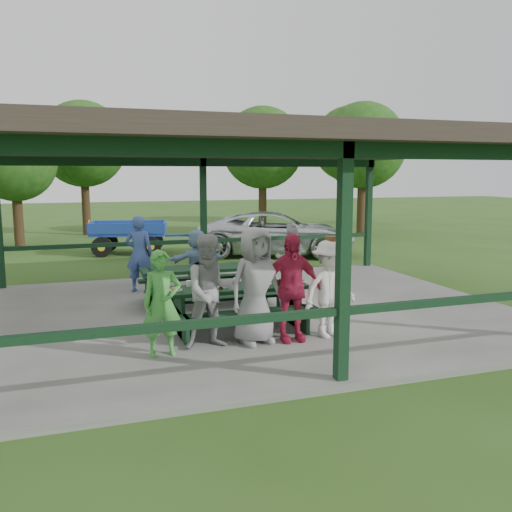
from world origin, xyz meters
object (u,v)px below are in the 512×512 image
object	(u,v)px
contestant_grey_left	(211,291)
contestant_red	(291,288)
contestant_white_fedora	(330,288)
contestant_grey_mid	(256,286)
picnic_table_far	(204,280)
spectator_grey	(290,258)
contestant_green	(162,303)
farm_trailer	(129,237)
spectator_blue	(139,254)
pickup_truck	(277,233)
spectator_lblue	(197,262)
picnic_table_near	(238,302)

from	to	relation	value
contestant_grey_left	contestant_red	size ratio (longest dim) A/B	1.01
contestant_white_fedora	contestant_grey_mid	bearing A→B (deg)	161.50
picnic_table_far	spectator_grey	world-z (taller)	spectator_grey
contestant_green	farm_trailer	world-z (taller)	contestant_green
spectator_blue	pickup_truck	world-z (taller)	spectator_blue
pickup_truck	contestant_grey_left	bearing A→B (deg)	175.34
contestant_white_fedora	spectator_grey	size ratio (longest dim) A/B	1.15
contestant_green	spectator_grey	size ratio (longest dim) A/B	1.09
spectator_lblue	spectator_grey	distance (m)	2.15
picnic_table_near	farm_trailer	world-z (taller)	farm_trailer
spectator_lblue	farm_trailer	xyz separation A→B (m)	(-0.74, 7.33, -0.23)
contestant_red	spectator_grey	distance (m)	3.90
picnic_table_near	spectator_lblue	bearing A→B (deg)	91.28
picnic_table_far	spectator_blue	distance (m)	1.92
picnic_table_far	contestant_grey_mid	size ratio (longest dim) A/B	1.39
picnic_table_far	spectator_grey	bearing A→B (deg)	18.61
picnic_table_near	farm_trailer	distance (m)	10.23
contestant_grey_mid	spectator_lblue	bearing A→B (deg)	78.64
contestant_grey_left	contestant_green	bearing A→B (deg)	-170.42
contestant_grey_left	spectator_blue	xyz separation A→B (m)	(-0.56, 4.32, -0.01)
spectator_blue	pickup_truck	distance (m)	7.05
spectator_grey	farm_trailer	bearing A→B (deg)	-58.69
picnic_table_near	farm_trailer	size ratio (longest dim) A/B	0.68
picnic_table_far	contestant_grey_mid	bearing A→B (deg)	-86.94
contestant_green	spectator_lblue	bearing A→B (deg)	70.37
contestant_grey_left	pickup_truck	world-z (taller)	contestant_grey_left
spectator_blue	contestant_green	bearing A→B (deg)	109.97
contestant_white_fedora	spectator_lblue	size ratio (longest dim) A/B	1.14
contestant_grey_mid	contestant_red	distance (m)	0.56
contestant_grey_mid	pickup_truck	size ratio (longest dim) A/B	0.35
contestant_white_fedora	picnic_table_far	bearing A→B (deg)	100.41
contestant_grey_left	contestant_red	bearing A→B (deg)	-3.16
picnic_table_far	contestant_green	xyz separation A→B (m)	(-1.31, -2.92, 0.30)
picnic_table_near	contestant_red	distance (m)	1.13
farm_trailer	contestant_white_fedora	bearing A→B (deg)	-66.78
contestant_white_fedora	spectator_blue	xyz separation A→B (m)	(-2.50, 4.40, 0.06)
picnic_table_far	contestant_grey_mid	xyz separation A→B (m)	(0.15, -2.81, 0.44)
contestant_grey_mid	spectator_grey	distance (m)	4.09
picnic_table_near	spectator_grey	distance (m)	3.44
spectator_blue	pickup_truck	size ratio (longest dim) A/B	0.33
contestant_green	spectator_lblue	world-z (taller)	contestant_green
contestant_white_fedora	spectator_grey	xyz separation A→B (m)	(0.79, 3.61, -0.09)
spectator_lblue	pickup_truck	world-z (taller)	spectator_lblue
contestant_grey_mid	pickup_truck	bearing A→B (deg)	54.19
contestant_white_fedora	spectator_blue	world-z (taller)	spectator_blue
picnic_table_near	picnic_table_far	bearing A→B (deg)	92.93
picnic_table_far	contestant_grey_mid	world-z (taller)	contestant_grey_mid
contestant_red	farm_trailer	size ratio (longest dim) A/B	0.50
picnic_table_near	contestant_grey_mid	bearing A→B (deg)	-86.61
pickup_truck	contestant_white_fedora	bearing A→B (deg)	-174.03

